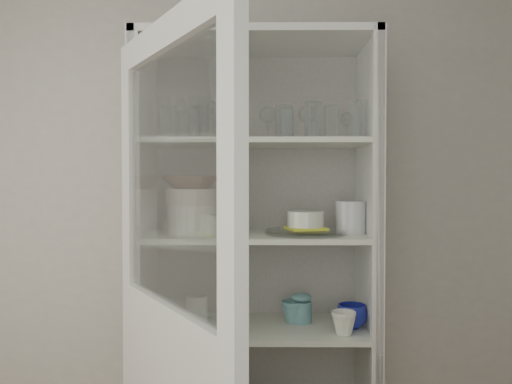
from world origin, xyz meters
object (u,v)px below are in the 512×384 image
at_px(glass_platter, 306,232).
at_px(mug_blue, 352,316).
at_px(cupboard_door, 171,377).
at_px(teal_jar, 301,310).
at_px(cream_bowl, 192,197).
at_px(plate_stack_back, 188,224).
at_px(goblet_2, 307,122).
at_px(mug_teal, 293,312).
at_px(white_canister, 197,309).
at_px(terracotta_bowl, 192,182).
at_px(plate_stack_front, 192,220).
at_px(white_ramekin, 306,219).
at_px(goblet_0, 196,123).
at_px(mug_white, 344,323).
at_px(goblet_1, 268,122).
at_px(grey_bowl_stack, 351,217).
at_px(goblet_3, 347,126).
at_px(yellow_trivet, 306,228).
at_px(measuring_cups, 187,324).
at_px(pantry_cabinet, 256,303).

bearing_deg(glass_platter, mug_blue, -4.34).
xyz_separation_m(glass_platter, mug_blue, (0.20, -0.01, -0.36)).
bearing_deg(cupboard_door, teal_jar, 112.49).
bearing_deg(cream_bowl, plate_stack_back, 103.23).
relative_size(goblet_2, mug_teal, 1.79).
xyz_separation_m(plate_stack_back, white_canister, (0.05, -0.07, -0.37)).
bearing_deg(terracotta_bowl, plate_stack_front, 0.00).
distance_m(white_ramekin, mug_teal, 0.42).
distance_m(goblet_0, white_ramekin, 0.65).
bearing_deg(mug_white, goblet_2, 138.15).
xyz_separation_m(goblet_0, goblet_1, (0.32, 0.01, 0.00)).
relative_size(plate_stack_back, teal_jar, 2.08).
xyz_separation_m(mug_teal, mug_white, (0.20, -0.17, 0.00)).
bearing_deg(white_canister, plate_stack_front, -93.70).
relative_size(goblet_0, plate_stack_back, 0.74).
bearing_deg(mug_teal, white_ramekin, -59.25).
bearing_deg(cream_bowl, grey_bowl_stack, 3.98).
height_order(goblet_3, white_canister, goblet_3).
bearing_deg(goblet_1, plate_stack_front, -158.68).
bearing_deg(mug_blue, goblet_3, 111.37).
bearing_deg(plate_stack_back, goblet_3, -0.68).
xyz_separation_m(goblet_0, goblet_3, (0.68, 0.04, -0.01)).
distance_m(goblet_0, terracotta_bowl, 0.29).
relative_size(white_ramekin, teal_jar, 1.39).
bearing_deg(mug_blue, glass_platter, -162.97).
height_order(goblet_1, terracotta_bowl, goblet_1).
distance_m(glass_platter, grey_bowl_stack, 0.21).
distance_m(plate_stack_back, terracotta_bowl, 0.26).
bearing_deg(yellow_trivet, goblet_3, 34.22).
xyz_separation_m(goblet_2, yellow_trivet, (-0.02, -0.13, -0.47)).
bearing_deg(goblet_3, white_ramekin, -145.78).
relative_size(goblet_1, goblet_3, 1.17).
distance_m(yellow_trivet, grey_bowl_stack, 0.20).
height_order(plate_stack_back, glass_platter, plate_stack_back).
bearing_deg(yellow_trivet, measuring_cups, -174.96).
height_order(cream_bowl, terracotta_bowl, terracotta_bowl).
height_order(grey_bowl_stack, measuring_cups, grey_bowl_stack).
distance_m(goblet_2, white_canister, 0.97).
relative_size(goblet_1, mug_blue, 1.38).
height_order(cream_bowl, mug_white, cream_bowl).
relative_size(cream_bowl, mug_white, 2.13).
height_order(goblet_0, mug_teal, goblet_0).
bearing_deg(plate_stack_front, goblet_3, 12.97).
height_order(goblet_2, mug_white, goblet_2).
xyz_separation_m(plate_stack_back, yellow_trivet, (0.52, -0.14, -0.00)).
distance_m(goblet_3, mug_teal, 0.87).
bearing_deg(mug_teal, terracotta_bowl, -175.29).
xyz_separation_m(pantry_cabinet, white_canister, (-0.27, -0.02, -0.02)).
relative_size(goblet_1, terracotta_bowl, 0.77).
xyz_separation_m(yellow_trivet, white_ramekin, (0.00, 0.00, 0.04)).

